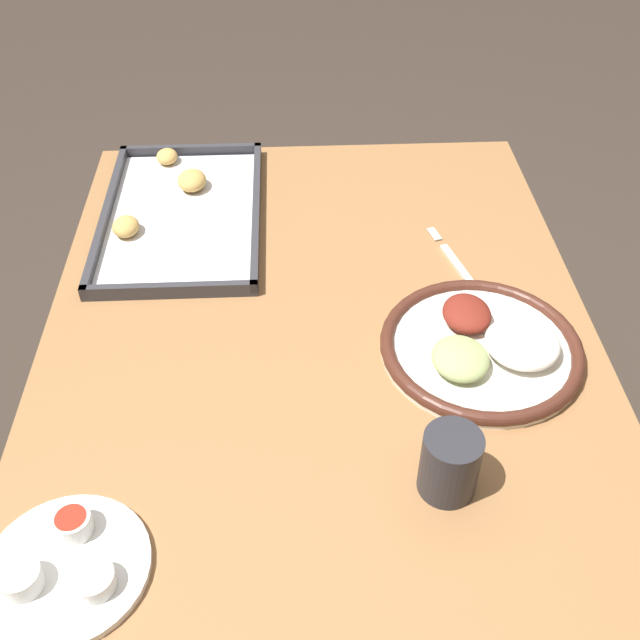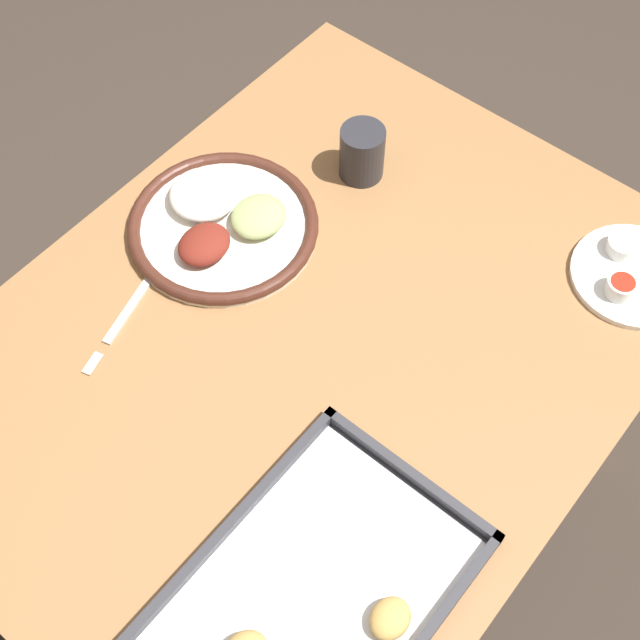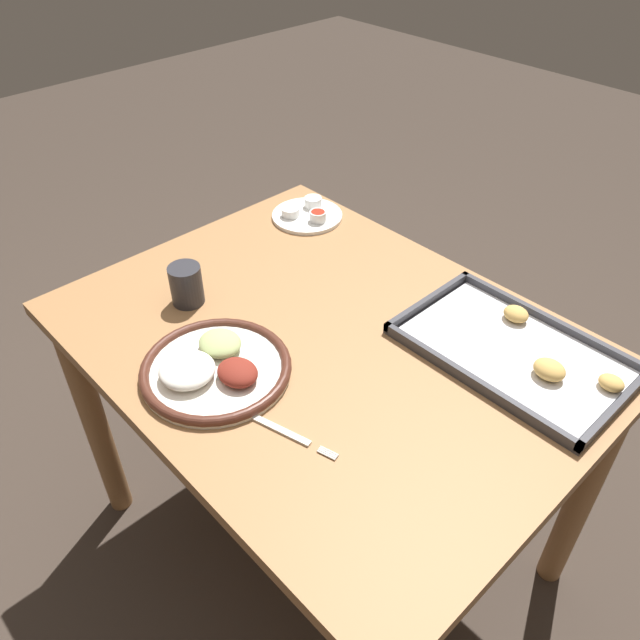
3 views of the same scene
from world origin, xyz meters
TOP-DOWN VIEW (x-y plane):
  - ground_plane at (0.00, 0.00)m, footprint 8.00×8.00m
  - dining_table at (0.00, 0.00)m, footprint 1.06×0.81m
  - dinner_plate at (-0.07, -0.23)m, footprint 0.29×0.29m
  - fork at (0.12, -0.23)m, footprint 0.22×0.07m
  - saucer_plate at (-0.38, 0.29)m, footprint 0.18×0.18m
  - baking_tray at (0.30, 0.23)m, footprint 0.43×0.27m
  - drinking_cup at (-0.29, -0.14)m, footprint 0.07×0.07m

SIDE VIEW (x-z plane):
  - ground_plane at x=0.00m, z-range 0.00..0.00m
  - dining_table at x=0.00m, z-range 0.24..0.97m
  - fork at x=0.12m, z-range 0.72..0.73m
  - baking_tray at x=0.30m, z-range 0.71..0.75m
  - saucer_plate at x=-0.38m, z-range 0.72..0.75m
  - dinner_plate at x=-0.07m, z-range 0.71..0.76m
  - drinking_cup at x=-0.29m, z-range 0.72..0.81m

